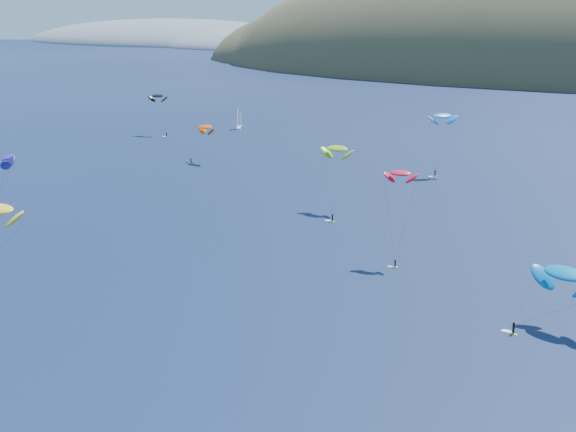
% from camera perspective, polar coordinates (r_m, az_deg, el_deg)
% --- Properties ---
extents(headland, '(460.00, 250.00, 60.00)m').
position_cam_1_polar(headland, '(967.89, -6.75, 11.97)').
color(headland, slate).
rests_on(headland, ground).
extents(sailboat, '(7.91, 7.55, 9.46)m').
position_cam_1_polar(sailboat, '(329.91, -3.52, 6.37)').
color(sailboat, white).
rests_on(sailboat, ground).
extents(kitesurfer_1, '(9.07, 9.49, 13.73)m').
position_cam_1_polar(kitesurfer_1, '(262.28, -5.82, 6.32)').
color(kitesurfer_1, '#B3E419').
rests_on(kitesurfer_1, ground).
extents(kitesurfer_3, '(9.00, 13.99, 18.02)m').
position_cam_1_polar(kitesurfer_3, '(200.88, 3.52, 4.81)').
color(kitesurfer_3, '#B3E419').
rests_on(kitesurfer_3, ground).
extents(kitesurfer_4, '(9.36, 8.77, 20.36)m').
position_cam_1_polar(kitesurfer_4, '(244.93, 10.95, 7.01)').
color(kitesurfer_4, '#B3E419').
rests_on(kitesurfer_4, ground).
extents(kitesurfer_5, '(13.21, 11.57, 12.40)m').
position_cam_1_polar(kitesurfer_5, '(136.56, 19.07, -3.87)').
color(kitesurfer_5, '#B3E419').
rests_on(kitesurfer_5, ground).
extents(kitesurfer_9, '(6.85, 6.78, 20.08)m').
position_cam_1_polar(kitesurfer_9, '(161.30, 8.01, 3.02)').
color(kitesurfer_9, '#B3E419').
rests_on(kitesurfer_9, ground).
extents(kitesurfer_10, '(7.87, 11.74, 20.14)m').
position_cam_1_polar(kitesurfer_10, '(188.27, -19.33, 3.95)').
color(kitesurfer_10, '#B3E419').
rests_on(kitesurfer_10, ground).
extents(kitesurfer_12, '(11.12, 6.82, 17.20)m').
position_cam_1_polar(kitesurfer_12, '(317.98, -9.23, 8.43)').
color(kitesurfer_12, '#B3E419').
rests_on(kitesurfer_12, ground).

